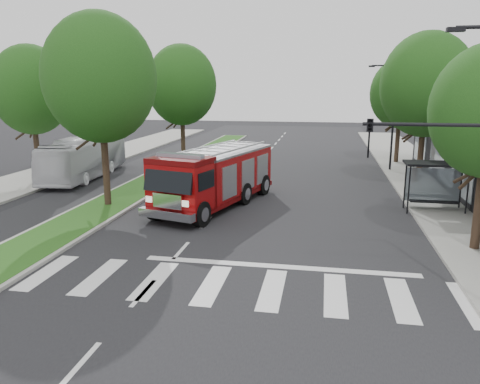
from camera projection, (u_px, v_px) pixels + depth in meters
The scene contains 14 objects.
ground at pixel (181, 251), 18.68m from camera, with size 140.00×140.00×0.00m, color black.
sidewalk_right at pixel (450, 202), 26.08m from camera, with size 5.00×80.00×0.15m, color gray.
sidewalk_left at pixel (15, 185), 30.78m from camera, with size 5.00×80.00×0.15m, color gray.
median at pixel (176, 168), 36.98m from camera, with size 3.00×50.00×0.15m.
bus_shelter at pixel (436, 173), 24.09m from camera, with size 3.20×1.60×2.61m.
tree_right_mid at pixel (426, 85), 28.67m from camera, with size 5.60×5.60×9.72m.
tree_right_far at pixel (401, 93), 38.41m from camera, with size 5.00×5.00×8.73m.
tree_median_near at pixel (100, 78), 23.97m from camera, with size 5.80×5.80×10.16m.
tree_median_far at pixel (182, 85), 37.47m from camera, with size 5.60×5.60×9.72m.
tree_left_mid at pixel (31, 90), 31.26m from camera, with size 5.20×5.20×9.16m.
streetlight_right_near at pixel (480, 153), 12.61m from camera, with size 4.08×0.22×8.00m.
streetlight_right_far at pixel (392, 112), 35.07m from camera, with size 2.11×0.20×8.00m.
fire_engine at pixel (215, 177), 25.30m from camera, with size 5.32×10.00×3.32m.
city_bus at pixel (85, 157), 33.34m from camera, with size 2.44×10.41×2.90m, color silver.
Camera 1 is at (5.48, -16.99, 6.43)m, focal length 35.00 mm.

